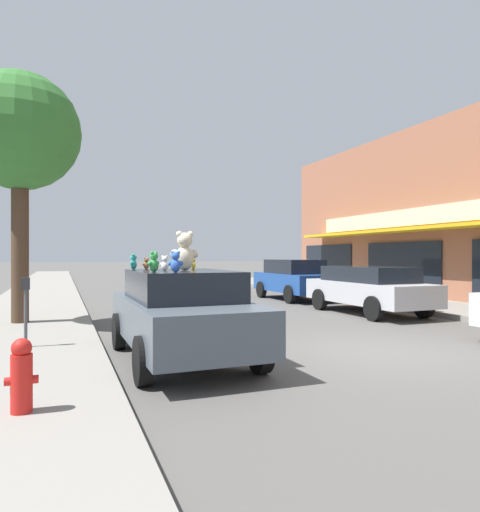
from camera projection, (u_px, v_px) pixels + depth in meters
The scene contains 14 objects.
ground_plane at pixel (371, 351), 8.71m from camera, with size 260.00×260.00×0.00m, color #514F4C.
plush_art_car at pixel (181, 312), 7.98m from camera, with size 2.03×4.35×1.57m.
teddy_bear_giant at pixel (185, 251), 8.13m from camera, with size 0.52×0.33×0.70m.
teddy_bear_white at pixel (165, 263), 7.91m from camera, with size 0.19×0.17×0.26m.
teddy_bear_brown at pixel (146, 263), 8.84m from camera, with size 0.17×0.12×0.23m.
teddy_bear_green at pixel (154, 262), 7.28m from camera, with size 0.24×0.22×0.33m.
teddy_bear_teal at pixel (133, 262), 8.66m from camera, with size 0.17×0.22×0.29m.
teddy_bear_yellow at pixel (193, 264), 8.80m from camera, with size 0.13×0.17×0.23m.
teddy_bear_blue at pixel (176, 262), 7.17m from camera, with size 0.25×0.20×0.34m.
parked_car_far_center at pixel (368, 288), 14.33m from camera, with size 1.98×4.59×1.48m.
parked_car_far_right at pixel (294, 278), 18.91m from camera, with size 1.97×4.26×1.66m.
street_tree at pixel (20, 134), 11.38m from camera, with size 2.94×2.94×6.25m.
fire_hydrant at pixel (22, 375), 4.85m from camera, with size 0.33×0.22×0.79m.
parking_meter at pixel (26, 303), 8.32m from camera, with size 0.14×0.10×1.27m.
Camera 1 is at (-5.52, -7.19, 1.83)m, focal length 32.00 mm.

